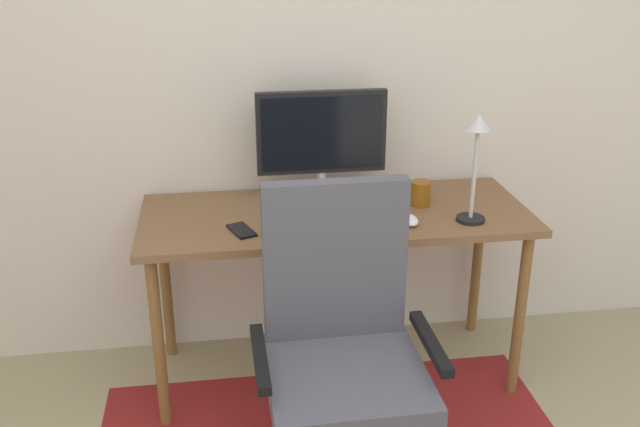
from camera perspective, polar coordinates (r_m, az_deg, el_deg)
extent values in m
cube|color=beige|center=(3.02, -0.37, 12.49)|extent=(6.00, 0.10, 2.60)
cube|color=brown|center=(2.82, 1.27, -0.15)|extent=(1.54, 0.61, 0.03)
cylinder|color=brown|center=(2.76, -12.85, -10.16)|extent=(0.04, 0.04, 0.72)
cylinder|color=brown|center=(2.97, 15.75, -7.89)|extent=(0.04, 0.04, 0.72)
cylinder|color=brown|center=(3.18, -12.30, -5.44)|extent=(0.04, 0.04, 0.72)
cylinder|color=brown|center=(3.37, 12.50, -3.81)|extent=(0.04, 0.04, 0.72)
cylinder|color=#B2B2B7|center=(2.96, 0.12, 1.40)|extent=(0.18, 0.18, 0.01)
cylinder|color=#B2B2B7|center=(2.94, 0.12, 2.44)|extent=(0.04, 0.04, 0.10)
cube|color=black|center=(2.88, 0.12, 6.55)|extent=(0.53, 0.04, 0.34)
cube|color=black|center=(2.86, 0.18, 6.44)|extent=(0.49, 0.00, 0.30)
cube|color=black|center=(2.67, 0.37, -0.94)|extent=(0.43, 0.13, 0.02)
ellipsoid|color=white|center=(2.72, 7.23, -0.53)|extent=(0.06, 0.10, 0.03)
cylinder|color=#874D10|center=(2.90, 8.08, 1.61)|extent=(0.08, 0.08, 0.10)
cube|color=black|center=(2.65, -6.31, -1.37)|extent=(0.11, 0.16, 0.01)
cylinder|color=black|center=(2.79, 11.99, -0.43)|extent=(0.11, 0.11, 0.01)
cylinder|color=beige|center=(2.73, 12.29, 3.08)|extent=(0.02, 0.02, 0.35)
cone|color=beige|center=(2.67, 12.64, 7.20)|extent=(0.09, 0.09, 0.06)
cube|color=#4C4C51|center=(2.29, 2.13, -13.21)|extent=(0.50, 0.50, 0.08)
cube|color=#4C4C51|center=(2.32, 1.21, -3.76)|extent=(0.47, 0.07, 0.55)
cube|color=black|center=(2.20, -4.83, -11.48)|extent=(0.04, 0.35, 0.03)
cube|color=black|center=(2.29, 8.87, -10.22)|extent=(0.04, 0.35, 0.03)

